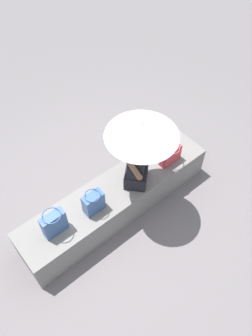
% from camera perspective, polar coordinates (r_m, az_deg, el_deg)
% --- Properties ---
extents(ground_plane, '(14.00, 14.00, 0.00)m').
position_cam_1_polar(ground_plane, '(4.78, -1.59, -6.95)').
color(ground_plane, '#605B5E').
extents(stone_bench, '(2.80, 0.62, 0.50)m').
position_cam_1_polar(stone_bench, '(4.57, -1.66, -5.31)').
color(stone_bench, slate).
rests_on(stone_bench, ground).
extents(person_seated, '(0.48, 0.46, 0.90)m').
position_cam_1_polar(person_seated, '(4.14, 1.83, 1.02)').
color(person_seated, black).
rests_on(person_seated, stone_bench).
extents(parasol, '(0.84, 0.84, 1.14)m').
position_cam_1_polar(parasol, '(3.63, 2.75, 6.57)').
color(parasol, '#B7B7BC').
rests_on(parasol, stone_bench).
extents(handbag_black, '(0.29, 0.22, 0.36)m').
position_cam_1_polar(handbag_black, '(3.98, -12.14, -9.18)').
color(handbag_black, '#335184').
rests_on(handbag_black, stone_bench).
extents(tote_bag_canvas, '(0.31, 0.23, 0.28)m').
position_cam_1_polar(tote_bag_canvas, '(4.58, 7.54, 2.25)').
color(tote_bag_canvas, '#B2333D').
rests_on(tote_bag_canvas, stone_bench).
extents(shoulder_bag_spare, '(0.26, 0.19, 0.32)m').
position_cam_1_polar(shoulder_bag_spare, '(4.08, -5.56, -5.85)').
color(shoulder_bag_spare, '#335184').
rests_on(shoulder_bag_spare, stone_bench).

